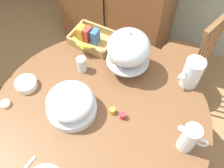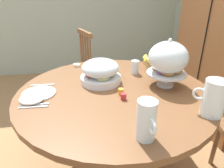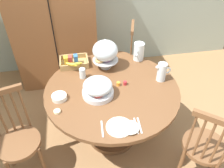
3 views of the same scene
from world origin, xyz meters
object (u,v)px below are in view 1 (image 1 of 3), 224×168
at_px(milk_pitcher, 192,74).
at_px(butter_dish, 5,104).
at_px(dining_table, 101,125).
at_px(drinking_glass, 82,64).
at_px(cereal_bowl, 26,84).
at_px(orange_juice_pitcher, 189,139).
at_px(windsor_chair_near_window, 185,60).
at_px(fruit_platter_covered, 71,103).
at_px(pastry_stand_with_dome, 128,49).
at_px(cereal_basket, 90,39).

relative_size(milk_pitcher, butter_dish, 3.44).
xyz_separation_m(dining_table, drinking_glass, (-0.27, 0.22, 0.24)).
bearing_deg(cereal_bowl, butter_dish, -96.87).
distance_m(orange_juice_pitcher, butter_dish, 1.09).
distance_m(windsor_chair_near_window, cereal_bowl, 1.32).
xyz_separation_m(orange_juice_pitcher, drinking_glass, (-0.79, 0.19, -0.04)).
bearing_deg(fruit_platter_covered, milk_pitcher, 44.52).
height_order(dining_table, windsor_chair_near_window, windsor_chair_near_window).
bearing_deg(cereal_bowl, drinking_glass, 50.21).
relative_size(orange_juice_pitcher, cereal_bowl, 1.42).
height_order(cereal_bowl, butter_dish, cereal_bowl).
bearing_deg(windsor_chair_near_window, pastry_stand_with_dome, -119.02).
bearing_deg(dining_table, pastry_stand_with_dome, 90.77).
bearing_deg(dining_table, cereal_bowl, -172.55).
bearing_deg(fruit_platter_covered, cereal_bowl, 178.59).
relative_size(windsor_chair_near_window, cereal_bowl, 6.96).
height_order(windsor_chair_near_window, fruit_platter_covered, windsor_chair_near_window).
relative_size(dining_table, cereal_bowl, 9.55).
bearing_deg(fruit_platter_covered, windsor_chair_near_window, 65.76).
bearing_deg(fruit_platter_covered, dining_table, 26.92).
bearing_deg(drinking_glass, dining_table, -39.68).
distance_m(pastry_stand_with_dome, fruit_platter_covered, 0.48).
relative_size(milk_pitcher, drinking_glass, 1.88).
distance_m(windsor_chair_near_window, fruit_platter_covered, 1.16).
bearing_deg(windsor_chair_near_window, dining_table, -107.99).
relative_size(pastry_stand_with_dome, orange_juice_pitcher, 1.73).
distance_m(windsor_chair_near_window, drinking_glass, 0.96).
xyz_separation_m(dining_table, cereal_basket, (-0.35, 0.47, 0.23)).
distance_m(orange_juice_pitcher, cereal_basket, 0.98).
distance_m(windsor_chair_near_window, butter_dish, 1.46).
distance_m(cereal_bowl, drinking_glass, 0.38).
xyz_separation_m(fruit_platter_covered, drinking_glass, (-0.12, 0.30, -0.03)).
height_order(milk_pitcher, cereal_basket, milk_pitcher).
bearing_deg(drinking_glass, milk_pitcher, 19.65).
bearing_deg(orange_juice_pitcher, milk_pitcher, 105.91).
distance_m(pastry_stand_with_dome, drinking_glass, 0.34).
distance_m(milk_pitcher, cereal_bowl, 1.06).
height_order(pastry_stand_with_dome, butter_dish, pastry_stand_with_dome).
relative_size(windsor_chair_near_window, pastry_stand_with_dome, 2.83).
bearing_deg(cereal_basket, butter_dish, -104.19).
relative_size(cereal_basket, drinking_glass, 2.87).
relative_size(fruit_platter_covered, milk_pitcher, 1.45).
relative_size(drinking_glass, butter_dish, 1.83).
bearing_deg(milk_pitcher, pastry_stand_with_dome, -167.40).
bearing_deg(drinking_glass, fruit_platter_covered, -68.13).
relative_size(dining_table, pastry_stand_with_dome, 3.89).
height_order(pastry_stand_with_dome, cereal_bowl, pastry_stand_with_dome).
bearing_deg(orange_juice_pitcher, dining_table, -175.81).
distance_m(windsor_chair_near_window, cereal_basket, 0.86).
xyz_separation_m(orange_juice_pitcher, milk_pitcher, (-0.12, 0.43, 0.00)).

